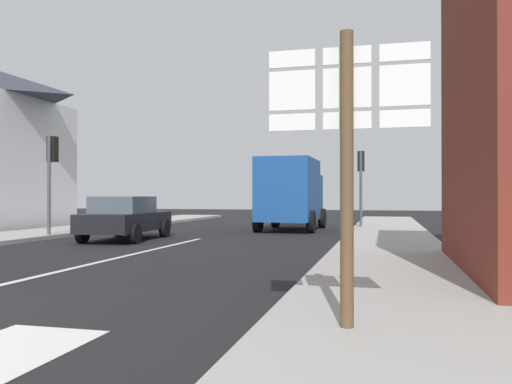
{
  "coord_description": "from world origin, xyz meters",
  "views": [
    {
      "loc": [
        6.22,
        -5.12,
        1.5
      ],
      "look_at": [
        2.81,
        8.75,
        1.6
      ],
      "focal_mm": 36.9,
      "sensor_mm": 36.0,
      "label": 1
    }
  ],
  "objects_px": {
    "delivery_truck": "(291,192)",
    "route_sign_post": "(347,147)",
    "sedan_far": "(125,218)",
    "traffic_light_far_right": "(361,171)",
    "traffic_light_near_left": "(52,163)"
  },
  "relations": [
    {
      "from": "sedan_far",
      "to": "traffic_light_near_left",
      "type": "xyz_separation_m",
      "value": [
        -2.92,
        0.11,
        1.9
      ]
    },
    {
      "from": "traffic_light_far_right",
      "to": "traffic_light_near_left",
      "type": "bearing_deg",
      "value": -144.06
    },
    {
      "from": "sedan_far",
      "to": "route_sign_post",
      "type": "relative_size",
      "value": 1.35
    },
    {
      "from": "sedan_far",
      "to": "route_sign_post",
      "type": "bearing_deg",
      "value": -52.63
    },
    {
      "from": "traffic_light_far_right",
      "to": "route_sign_post",
      "type": "bearing_deg",
      "value": -87.96
    },
    {
      "from": "sedan_far",
      "to": "delivery_truck",
      "type": "bearing_deg",
      "value": 54.06
    },
    {
      "from": "sedan_far",
      "to": "delivery_truck",
      "type": "distance_m",
      "value": 7.8
    },
    {
      "from": "sedan_far",
      "to": "traffic_light_near_left",
      "type": "height_order",
      "value": "traffic_light_near_left"
    },
    {
      "from": "delivery_truck",
      "to": "route_sign_post",
      "type": "bearing_deg",
      "value": -78.09
    },
    {
      "from": "delivery_truck",
      "to": "route_sign_post",
      "type": "distance_m",
      "value": 17.26
    },
    {
      "from": "delivery_truck",
      "to": "sedan_far",
      "type": "bearing_deg",
      "value": -125.94
    },
    {
      "from": "traffic_light_near_left",
      "to": "sedan_far",
      "type": "bearing_deg",
      "value": -2.2
    },
    {
      "from": "route_sign_post",
      "to": "traffic_light_far_right",
      "type": "height_order",
      "value": "traffic_light_far_right"
    },
    {
      "from": "delivery_truck",
      "to": "traffic_light_far_right",
      "type": "distance_m",
      "value": 3.35
    },
    {
      "from": "delivery_truck",
      "to": "traffic_light_far_right",
      "type": "bearing_deg",
      "value": 25.07
    }
  ]
}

